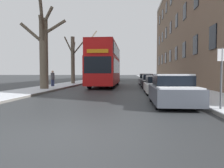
# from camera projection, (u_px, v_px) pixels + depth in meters

# --- Properties ---
(ground_plane) EXTENTS (320.00, 320.00, 0.00)m
(ground_plane) POSITION_uv_depth(u_px,v_px,m) (63.00, 135.00, 5.12)
(ground_plane) COLOR #303335
(sidewalk_left) EXTENTS (3.17, 130.00, 0.16)m
(sidewalk_left) POSITION_uv_depth(u_px,v_px,m) (102.00, 78.00, 58.38)
(sidewalk_left) COLOR slate
(sidewalk_left) RESTS_ON ground
(sidewalk_right) EXTENTS (3.17, 130.00, 0.16)m
(sidewalk_right) POSITION_uv_depth(u_px,v_px,m) (148.00, 78.00, 57.31)
(sidewalk_right) COLOR slate
(sidewalk_right) RESTS_ON ground
(terrace_facade_right) EXTENTS (9.10, 45.51, 16.36)m
(terrace_facade_right) POSITION_uv_depth(u_px,v_px,m) (211.00, 23.00, 29.01)
(terrace_facade_right) COLOR #7A604C
(terrace_facade_right) RESTS_ON ground
(bare_tree_left_0) EXTENTS (3.55, 2.60, 7.25)m
(bare_tree_left_0) POSITION_uv_depth(u_px,v_px,m) (44.00, 49.00, 18.07)
(bare_tree_left_0) COLOR brown
(bare_tree_left_0) RESTS_ON ground
(bare_tree_left_1) EXTENTS (2.31, 1.98, 6.05)m
(bare_tree_left_1) POSITION_uv_depth(u_px,v_px,m) (73.00, 59.00, 27.64)
(bare_tree_left_1) COLOR brown
(bare_tree_left_1) RESTS_ON ground
(bare_tree_left_2) EXTENTS (1.83, 2.94, 9.07)m
(bare_tree_left_2) POSITION_uv_depth(u_px,v_px,m) (90.00, 58.00, 37.85)
(bare_tree_left_2) COLOR brown
(bare_tree_left_2) RESTS_ON ground
(bare_tree_left_3) EXTENTS (2.50, 1.99, 7.43)m
(bare_tree_left_3) POSITION_uv_depth(u_px,v_px,m) (97.00, 63.00, 47.47)
(bare_tree_left_3) COLOR brown
(bare_tree_left_3) RESTS_ON ground
(double_decker_bus) EXTENTS (2.62, 10.97, 4.49)m
(double_decker_bus) POSITION_uv_depth(u_px,v_px,m) (105.00, 63.00, 23.68)
(double_decker_bus) COLOR red
(double_decker_bus) RESTS_ON ground
(parked_car_0) EXTENTS (1.84, 4.02, 1.41)m
(parked_car_0) POSITION_uv_depth(u_px,v_px,m) (173.00, 91.00, 9.88)
(parked_car_0) COLOR #474C56
(parked_car_0) RESTS_ON ground
(parked_car_1) EXTENTS (1.75, 4.55, 1.29)m
(parked_car_1) POSITION_uv_depth(u_px,v_px,m) (158.00, 85.00, 15.48)
(parked_car_1) COLOR silver
(parked_car_1) RESTS_ON ground
(parked_car_2) EXTENTS (1.70, 4.35, 1.39)m
(parked_car_2) POSITION_uv_depth(u_px,v_px,m) (150.00, 82.00, 21.18)
(parked_car_2) COLOR black
(parked_car_2) RESTS_ON ground
(parked_car_3) EXTENTS (1.75, 4.37, 1.40)m
(parked_car_3) POSITION_uv_depth(u_px,v_px,m) (146.00, 80.00, 27.51)
(parked_car_3) COLOR slate
(parked_car_3) RESTS_ON ground
(oncoming_van) EXTENTS (1.93, 5.70, 2.23)m
(oncoming_van) POSITION_uv_depth(u_px,v_px,m) (113.00, 74.00, 40.19)
(oncoming_van) COLOR #9EA3AD
(oncoming_van) RESTS_ON ground
(pedestrian_left_sidewalk) EXTENTS (0.37, 0.37, 1.71)m
(pedestrian_left_sidewalk) POSITION_uv_depth(u_px,v_px,m) (53.00, 78.00, 21.80)
(pedestrian_left_sidewalk) COLOR navy
(pedestrian_left_sidewalk) RESTS_ON ground
(street_sign_post) EXTENTS (0.32, 0.07, 2.36)m
(street_sign_post) POSITION_uv_depth(u_px,v_px,m) (221.00, 76.00, 7.87)
(street_sign_post) COLOR #4C4F54
(street_sign_post) RESTS_ON ground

